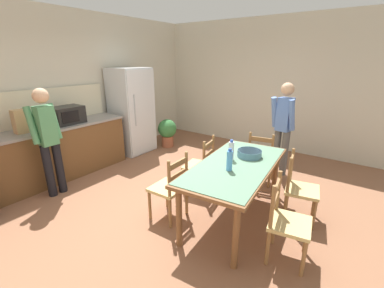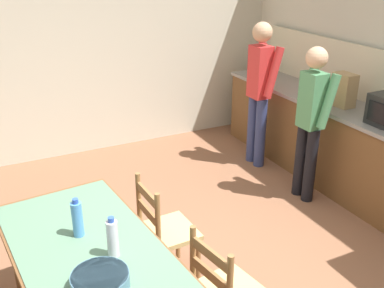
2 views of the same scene
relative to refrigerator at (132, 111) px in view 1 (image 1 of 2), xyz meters
The scene contains 20 objects.
ground_plane 2.64m from the refrigerator, 117.66° to the right, with size 8.32×8.32×0.00m, color brown.
wall_back 1.35m from the refrigerator, 157.67° to the left, with size 6.52×0.12×2.90m, color beige.
wall_right 3.09m from the refrigerator, 46.01° to the right, with size 0.12×5.20×2.90m, color beige.
kitchen_counter 2.29m from the refrigerator, behind, with size 3.51×0.66×0.94m.
counter_splashback 2.29m from the refrigerator, behind, with size 3.47×0.03×0.60m, color beige.
refrigerator is the anchor object (origin of this frame).
microwave 1.46m from the refrigerator, behind, with size 0.50×0.39×0.30m.
paper_bag 2.18m from the refrigerator, behind, with size 0.24×0.16×0.36m, color tan.
dining_table 3.24m from the refrigerator, 108.80° to the right, with size 1.89×1.03×0.78m.
bottle_near_centre 3.33m from the refrigerator, 112.36° to the right, with size 0.07×0.07×0.27m.
bottle_off_centre 3.10m from the refrigerator, 108.08° to the right, with size 0.07×0.07×0.27m.
serving_bowl 3.18m from the refrigerator, 103.07° to the right, with size 0.32×0.32×0.09m.
chair_head_end 2.99m from the refrigerator, 86.97° to the right, with size 0.47×0.49×0.91m.
chair_side_far_left 2.86m from the refrigerator, 122.59° to the right, with size 0.43×0.42×0.91m.
chair_side_near_right 3.82m from the refrigerator, 98.63° to the right, with size 0.49×0.47×0.91m.
chair_side_far_right 2.45m from the refrigerator, 106.93° to the right, with size 0.48×0.47×0.91m.
chair_side_near_left 4.09m from the refrigerator, 109.90° to the right, with size 0.48×0.46×0.91m.
person_at_counter 2.13m from the refrigerator, 166.42° to the right, with size 0.41×0.28×1.64m.
person_by_table 3.17m from the refrigerator, 77.07° to the right, with size 0.33×0.45×1.65m.
potted_plant 0.96m from the refrigerator, 32.71° to the right, with size 0.44×0.44×0.67m.
Camera 1 is at (-2.62, -2.15, 2.04)m, focal length 24.00 mm.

